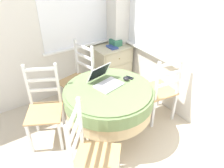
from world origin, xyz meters
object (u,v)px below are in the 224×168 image
object	(u,v)px
laptop	(105,81)
computer_mouse	(126,79)
corner_cabinet	(112,66)
dining_chair_near_back_window	(79,79)
cell_phone	(129,78)
dining_chair_camera_near	(92,157)
book_on_cabinet	(112,47)
storage_box	(116,42)
round_dining_table	(109,99)
dining_chair_left_flank	(45,109)
dining_chair_near_right_window	(160,91)

from	to	relation	value
laptop	computer_mouse	bearing A→B (deg)	-15.71
computer_mouse	corner_cabinet	xyz separation A→B (m)	(0.46, 0.99, -0.38)
dining_chair_near_back_window	cell_phone	bearing A→B (deg)	-63.23
laptop	dining_chair_camera_near	xyz separation A→B (m)	(-0.57, -0.66, -0.31)
dining_chair_near_back_window	book_on_cabinet	world-z (taller)	dining_chair_near_back_window
computer_mouse	storage_box	bearing A→B (deg)	61.48
storage_box	book_on_cabinet	size ratio (longest dim) A/B	0.88
round_dining_table	dining_chair_left_flank	world-z (taller)	dining_chair_left_flank
cell_phone	corner_cabinet	bearing A→B (deg)	67.92
storage_box	book_on_cabinet	world-z (taller)	storage_box
corner_cabinet	storage_box	size ratio (longest dim) A/B	4.24
dining_chair_camera_near	book_on_cabinet	size ratio (longest dim) A/B	5.15
round_dining_table	computer_mouse	size ratio (longest dim) A/B	11.81
computer_mouse	dining_chair_near_back_window	size ratio (longest dim) A/B	0.09
dining_chair_near_back_window	dining_chair_camera_near	xyz separation A→B (m)	(-0.53, -1.33, 0.00)
dining_chair_near_right_window	storage_box	xyz separation A→B (m)	(0.06, 1.14, 0.31)
computer_mouse	corner_cabinet	distance (m)	1.15
laptop	dining_chair_left_flank	xyz separation A→B (m)	(-0.69, 0.28, -0.31)
round_dining_table	book_on_cabinet	size ratio (longest dim) A/B	5.50
storage_box	book_on_cabinet	xyz separation A→B (m)	(-0.11, -0.06, -0.04)
cell_phone	corner_cabinet	xyz separation A→B (m)	(0.39, 0.96, -0.37)
corner_cabinet	book_on_cabinet	xyz separation A→B (m)	(-0.03, -0.04, 0.38)
dining_chair_near_right_window	dining_chair_camera_near	bearing A→B (deg)	-161.38
dining_chair_near_right_window	corner_cabinet	distance (m)	1.13
dining_chair_camera_near	book_on_cabinet	xyz separation A→B (m)	(1.27, 1.53, 0.27)
book_on_cabinet	laptop	bearing A→B (deg)	-128.38
round_dining_table	computer_mouse	xyz separation A→B (m)	(0.28, 0.04, 0.17)
laptop	dining_chair_left_flank	size ratio (longest dim) A/B	0.39
dining_chair_left_flank	dining_chair_camera_near	bearing A→B (deg)	-82.74
computer_mouse	cell_phone	xyz separation A→B (m)	(0.07, 0.02, -0.02)
dining_chair_camera_near	dining_chair_left_flank	world-z (taller)	same
cell_phone	book_on_cabinet	size ratio (longest dim) A/B	0.59
round_dining_table	dining_chair_near_back_window	world-z (taller)	dining_chair_near_back_window
corner_cabinet	computer_mouse	bearing A→B (deg)	-115.02
storage_box	book_on_cabinet	distance (m)	0.13
dining_chair_near_right_window	dining_chair_left_flank	world-z (taller)	same
cell_phone	storage_box	world-z (taller)	storage_box
computer_mouse	corner_cabinet	bearing A→B (deg)	64.98
dining_chair_near_back_window	dining_chair_near_right_window	distance (m)	1.19
cell_phone	corner_cabinet	size ratio (longest dim) A/B	0.16
dining_chair_left_flank	laptop	bearing A→B (deg)	-22.26
dining_chair_left_flank	corner_cabinet	world-z (taller)	dining_chair_left_flank
laptop	book_on_cabinet	world-z (taller)	laptop
dining_chair_left_flank	storage_box	bearing A→B (deg)	23.30
corner_cabinet	laptop	bearing A→B (deg)	-128.13
cell_phone	round_dining_table	bearing A→B (deg)	-170.72
laptop	dining_chair_near_back_window	world-z (taller)	dining_chair_near_back_window
dining_chair_near_back_window	corner_cabinet	bearing A→B (deg)	17.28
cell_phone	dining_chair_near_right_window	world-z (taller)	dining_chair_near_right_window
computer_mouse	dining_chair_left_flank	bearing A→B (deg)	159.46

